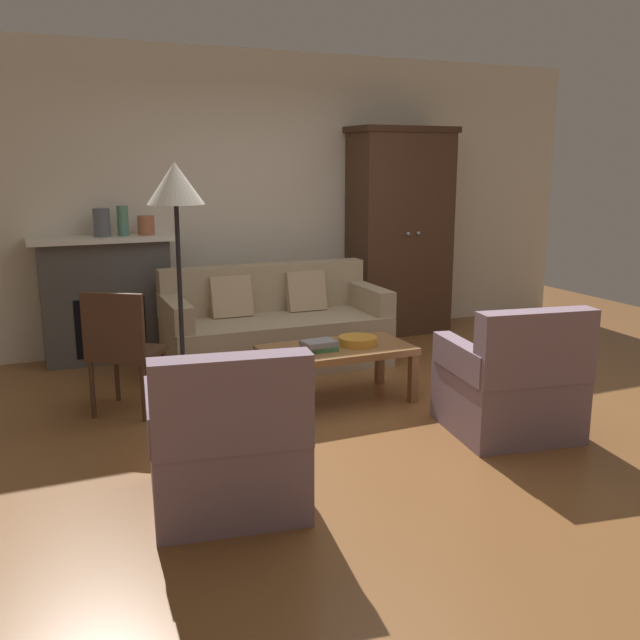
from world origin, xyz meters
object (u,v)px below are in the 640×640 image
Objects in this scene: fireplace at (107,298)px; side_chair_wooden at (122,345)px; couch at (275,329)px; mantel_vase_terracotta at (146,225)px; book_stack at (319,346)px; fruit_bowl at (358,341)px; floor_lamp at (176,200)px; armchair_near_left at (227,449)px; mantel_vase_jade at (123,221)px; armchair_near_right at (511,387)px; armoire at (399,232)px; coffee_table at (336,354)px; mantel_vase_slate at (102,223)px.

fireplace is 1.40× the size of side_chair_wooden.
mantel_vase_terracotta is (-0.94, 0.73, 0.89)m from couch.
mantel_vase_terracotta is (-0.86, 1.89, 0.75)m from book_stack.
fruit_bowl is 0.17× the size of floor_lamp.
armchair_near_left is at bearing -92.39° from floor_lamp.
mantel_vase_terracotta reaches higher than book_stack.
mantel_vase_jade is 0.30× the size of armchair_near_right.
armoire is 1.20× the size of floor_lamp.
couch is 11.30× the size of mantel_vase_terracotta.
couch is at bearing -37.81° from mantel_vase_terracotta.
fruit_bowl is 1.21m from armchair_near_right.
floor_lamp reaches higher than side_chair_wooden.
book_stack reaches higher than fruit_bowl.
armchair_near_left is at bearing -93.71° from mantel_vase_terracotta.
side_chair_wooden is at bearing 167.55° from coffee_table.
couch is at bearing -28.93° from mantel_vase_slate.
mantel_vase_slate is (-1.57, 1.86, 0.79)m from fruit_bowl.
armoire is 12.27× the size of mantel_vase_terracotta.
mantel_vase_jade is 0.30× the size of armchair_near_left.
mantel_vase_slate is (0.00, -0.02, 0.67)m from fireplace.
floor_lamp is at bearing -175.36° from book_stack.
fireplace is 7.35× the size of mantel_vase_terracotta.
mantel_vase_jade is (-2.77, 0.06, 0.20)m from armoire.
mantel_vase_jade is 3.27m from armchair_near_left.
mantel_vase_slate is (-1.24, 1.89, 0.79)m from book_stack.
armchair_near_right is (2.18, -2.91, -0.25)m from fireplace.
mantel_vase_slate reaches higher than coffee_table.
coffee_table is 2.38m from mantel_vase_jade.
book_stack is (-0.16, -0.05, 0.09)m from coffee_table.
armchair_near_left is at bearing -86.79° from fireplace.
mantel_vase_terracotta is at bearing 142.19° from couch.
mantel_vase_slate reaches higher than armchair_near_left.
armchair_near_right is 0.50× the size of floor_lamp.
fruit_bowl is (-1.38, -1.80, -0.61)m from armoire.
fireplace is 3.64m from armchair_near_right.
mantel_vase_jade is 3.64m from armchair_near_right.
armoire reaches higher than coffee_table.
book_stack is at bearing -173.72° from fruit_bowl.
mantel_vase_slate reaches higher than fireplace.
armoire is 7.96× the size of mantel_vase_jade.
mantel_vase_terracotta reaches higher than armchair_near_right.
armoire is at bearing 52.47° from fruit_bowl.
armoire reaches higher than mantel_vase_slate.
armchair_near_right is 2.67m from side_chair_wooden.
couch is 2.32m from armchair_near_right.
floor_lamp is at bearing 154.86° from armchair_near_right.
fruit_bowl is 2.56m from mantel_vase_slate.
floor_lamp is (0.22, -1.97, 0.28)m from mantel_vase_slate.
couch is 1.49m from mantel_vase_terracotta.
mantel_vase_slate is at bearing 123.23° from book_stack.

